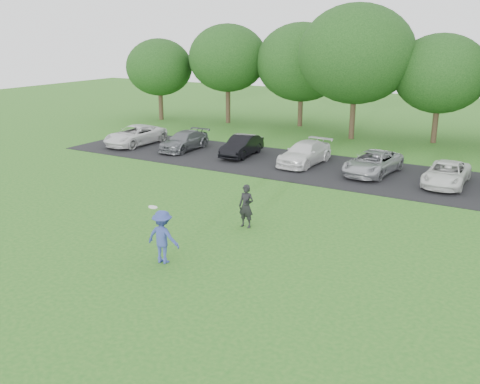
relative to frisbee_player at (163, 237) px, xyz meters
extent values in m
plane|color=#256A1E|center=(0.41, 0.49, -0.84)|extent=(100.00, 100.00, 0.00)
cube|color=black|center=(0.41, 13.49, -0.83)|extent=(32.00, 6.50, 0.03)
imported|color=#364498|center=(0.00, 0.00, 0.00)|extent=(1.13, 0.71, 1.68)
cylinder|color=white|center=(-0.09, -0.29, 1.03)|extent=(0.28, 0.27, 0.10)
imported|color=black|center=(0.66, 4.00, -0.04)|extent=(0.58, 0.38, 1.60)
cube|color=black|center=(0.84, 3.82, 0.19)|extent=(0.14, 0.10, 0.10)
imported|color=silver|center=(-12.61, 13.20, -0.21)|extent=(2.17, 4.40, 1.20)
imported|color=slate|center=(-9.06, 13.53, -0.27)|extent=(1.60, 3.80, 1.10)
imported|color=black|center=(-5.26, 13.87, -0.23)|extent=(1.51, 3.64, 1.17)
imported|color=white|center=(-1.36, 13.87, -0.22)|extent=(1.93, 4.19, 1.19)
imported|color=#A9AAB0|center=(2.40, 13.70, -0.25)|extent=(2.34, 4.27, 1.14)
imported|color=silver|center=(5.94, 13.47, -0.29)|extent=(1.76, 3.81, 1.06)
cylinder|color=#38281C|center=(-17.59, 22.09, 0.26)|extent=(0.36, 0.36, 2.20)
ellipsoid|color=#214C19|center=(-17.59, 22.09, 3.31)|extent=(5.20, 5.20, 4.42)
cylinder|color=#38281C|center=(-12.09, 23.49, 0.51)|extent=(0.36, 0.36, 2.70)
ellipsoid|color=#214C19|center=(-12.09, 23.49, 4.08)|extent=(5.94, 5.94, 5.05)
cylinder|color=#38281C|center=(-6.59, 24.89, 0.26)|extent=(0.36, 0.36, 2.20)
ellipsoid|color=#214C19|center=(-6.59, 24.89, 3.86)|extent=(6.68, 6.68, 5.68)
cylinder|color=#38281C|center=(-1.59, 22.09, 0.51)|extent=(0.36, 0.36, 2.70)
ellipsoid|color=#214C19|center=(-1.59, 22.09, 4.64)|extent=(7.42, 7.42, 6.31)
cylinder|color=#38281C|center=(3.41, 23.49, 0.26)|extent=(0.36, 0.36, 2.20)
ellipsoid|color=#214C19|center=(3.41, 23.49, 3.52)|extent=(5.76, 5.76, 4.90)
camera|label=1|loc=(9.77, -11.99, 6.05)|focal=40.00mm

